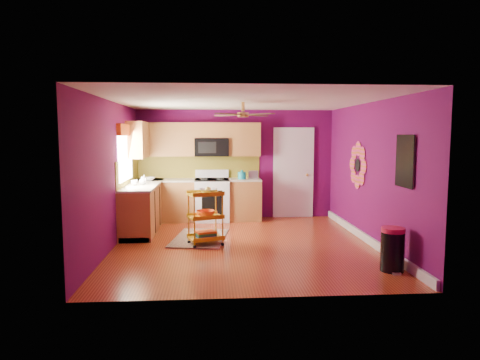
{
  "coord_description": "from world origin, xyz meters",
  "views": [
    {
      "loc": [
        -0.57,
        -7.37,
        1.92
      ],
      "look_at": [
        -0.04,
        0.4,
        1.1
      ],
      "focal_mm": 32.0,
      "sensor_mm": 36.0,
      "label": 1
    }
  ],
  "objects": [
    {
      "name": "soap_bottle_b",
      "position": [
        -1.94,
        1.2,
        1.02
      ],
      "size": [
        0.13,
        0.13,
        0.16
      ],
      "primitive_type": "imported",
      "color": "white",
      "rests_on": "lower_cabinets"
    },
    {
      "name": "room_envelope",
      "position": [
        0.03,
        0.0,
        1.63
      ],
      "size": [
        4.54,
        5.04,
        2.52
      ],
      "color": "#5E0A4B",
      "rests_on": "ground"
    },
    {
      "name": "counter_dish",
      "position": [
        -1.92,
        2.0,
        0.97
      ],
      "size": [
        0.28,
        0.28,
        0.07
      ],
      "primitive_type": "imported",
      "color": "white",
      "rests_on": "lower_cabinets"
    },
    {
      "name": "rolling_cart",
      "position": [
        -0.66,
        0.01,
        0.53
      ],
      "size": [
        0.67,
        0.58,
        1.03
      ],
      "color": "gold",
      "rests_on": "ground"
    },
    {
      "name": "shag_rug",
      "position": [
        -0.79,
        0.48,
        0.01
      ],
      "size": [
        1.14,
        1.62,
        0.02
      ],
      "primitive_type": "cube",
      "rotation": [
        0.0,
        0.0,
        -0.16
      ],
      "color": "black",
      "rests_on": "ground"
    },
    {
      "name": "toaster",
      "position": [
        0.38,
        2.25,
        1.03
      ],
      "size": [
        0.22,
        0.15,
        0.18
      ],
      "primitive_type": "cube",
      "color": "beige",
      "rests_on": "lower_cabinets"
    },
    {
      "name": "lower_cabinets",
      "position": [
        -1.35,
        1.82,
        0.43
      ],
      "size": [
        2.81,
        2.31,
        0.94
      ],
      "color": "brown",
      "rests_on": "ground"
    },
    {
      "name": "ground",
      "position": [
        0.0,
        0.0,
        0.0
      ],
      "size": [
        5.0,
        5.0,
        0.0
      ],
      "primitive_type": "plane",
      "color": "maroon",
      "rests_on": "ground"
    },
    {
      "name": "panel_door",
      "position": [
        1.35,
        2.47,
        1.02
      ],
      "size": [
        0.95,
        0.11,
        2.15
      ],
      "color": "white",
      "rests_on": "ground"
    },
    {
      "name": "soap_bottle_a",
      "position": [
        -1.91,
        1.24,
        1.04
      ],
      "size": [
        0.09,
        0.09,
        0.19
      ],
      "primitive_type": "imported",
      "color": "#EA3F72",
      "rests_on": "lower_cabinets"
    },
    {
      "name": "right_wall_art",
      "position": [
        2.23,
        -0.34,
        1.44
      ],
      "size": [
        0.04,
        2.74,
        1.04
      ],
      "color": "black",
      "rests_on": "ground"
    },
    {
      "name": "teal_kettle",
      "position": [
        0.12,
        2.14,
        1.02
      ],
      "size": [
        0.18,
        0.18,
        0.21
      ],
      "color": "teal",
      "rests_on": "lower_cabinets"
    },
    {
      "name": "ceiling_fan",
      "position": [
        0.0,
        0.2,
        2.29
      ],
      "size": [
        1.01,
        1.01,
        0.26
      ],
      "color": "#BF8C3F",
      "rests_on": "ground"
    },
    {
      "name": "electric_range",
      "position": [
        -0.55,
        2.17,
        0.48
      ],
      "size": [
        0.76,
        0.66,
        1.13
      ],
      "color": "white",
      "rests_on": "ground"
    },
    {
      "name": "trash_can",
      "position": [
        1.99,
        -1.63,
        0.31
      ],
      "size": [
        0.36,
        0.38,
        0.63
      ],
      "color": "black",
      "rests_on": "ground"
    },
    {
      "name": "counter_cup",
      "position": [
        -2.07,
        1.08,
        0.99
      ],
      "size": [
        0.13,
        0.13,
        0.11
      ],
      "primitive_type": "imported",
      "color": "white",
      "rests_on": "lower_cabinets"
    },
    {
      "name": "upper_cabinetry",
      "position": [
        -1.24,
        2.17,
        1.8
      ],
      "size": [
        2.8,
        2.3,
        1.26
      ],
      "color": "brown",
      "rests_on": "ground"
    },
    {
      "name": "left_window",
      "position": [
        -2.22,
        1.05,
        1.74
      ],
      "size": [
        0.08,
        1.35,
        1.08
      ],
      "color": "white",
      "rests_on": "ground"
    }
  ]
}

